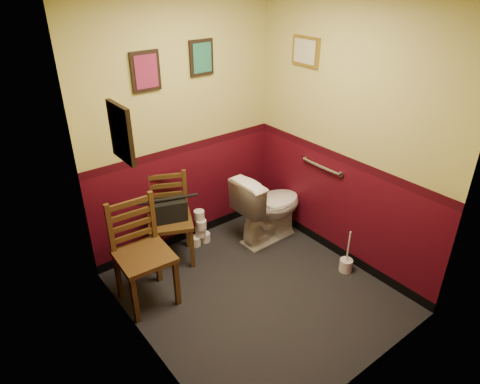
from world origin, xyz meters
name	(u,v)px	position (x,y,z in m)	size (l,w,h in m)	color
floor	(256,293)	(0.00, 0.00, 0.00)	(2.20, 2.40, 0.00)	black
wall_back	(182,126)	(0.00, 1.20, 1.35)	(2.20, 2.70, 0.00)	#470815
wall_front	(383,230)	(0.00, -1.20, 1.35)	(2.20, 2.70, 0.00)	#470815
wall_left	(134,207)	(-1.10, 0.00, 1.35)	(2.40, 2.70, 0.00)	#470815
wall_right	(347,136)	(1.10, 0.00, 1.35)	(2.40, 2.70, 0.00)	#470815
grab_bar	(321,166)	(1.07, 0.25, 0.95)	(0.05, 0.56, 0.06)	silver
framed_print_back_a	(146,71)	(-0.35, 1.18, 1.95)	(0.28, 0.04, 0.36)	black
framed_print_back_b	(201,58)	(0.25, 1.18, 2.00)	(0.26, 0.04, 0.34)	black
framed_print_left	(121,133)	(-1.08, 0.10, 1.85)	(0.04, 0.30, 0.38)	black
framed_print_right	(306,51)	(1.08, 0.60, 2.05)	(0.04, 0.34, 0.28)	olive
toilet	(269,207)	(0.72, 0.65, 0.40)	(0.46, 0.82, 0.80)	white
toilet_brush	(346,264)	(0.95, -0.30, 0.08)	(0.13, 0.13, 0.48)	silver
chair_left	(142,254)	(-0.85, 0.60, 0.50)	(0.49, 0.49, 1.00)	#503618
chair_right	(170,219)	(-0.33, 1.01, 0.47)	(0.58, 0.58, 0.94)	#503618
handbag	(169,210)	(-0.35, 0.97, 0.60)	(0.38, 0.27, 0.25)	black
tp_stack	(200,230)	(0.04, 1.02, 0.18)	(0.24, 0.15, 0.42)	silver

